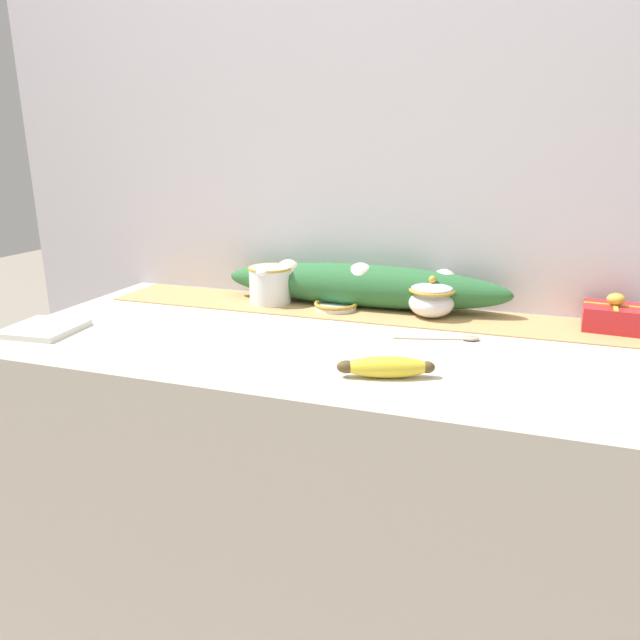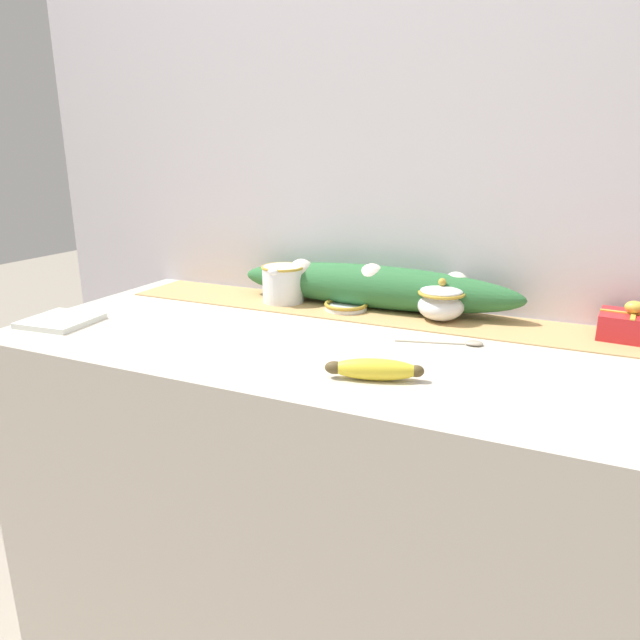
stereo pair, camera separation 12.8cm
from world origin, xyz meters
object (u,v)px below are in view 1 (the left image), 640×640
small_dish (336,305)px  napkin_stack (44,329)px  sugar_bowl (431,299)px  banana (386,367)px  cream_pitcher (270,283)px  spoon (464,338)px  gift_box (613,317)px

small_dish → napkin_stack: small_dish is taller
sugar_bowl → banana: 0.44m
cream_pitcher → napkin_stack: cream_pitcher is taller
cream_pitcher → spoon: (0.55, -0.16, -0.05)m
gift_box → sugar_bowl: bearing=-176.1°
cream_pitcher → spoon: 0.58m
cream_pitcher → sugar_bowl: size_ratio=1.20×
sugar_bowl → spoon: sugar_bowl is taller
sugar_bowl → napkin_stack: 0.96m
cream_pitcher → spoon: bearing=-16.6°
spoon → sugar_bowl: bearing=106.5°
cream_pitcher → sugar_bowl: (0.45, -0.00, -0.01)m
napkin_stack → gift_box: bearing=19.0°
small_dish → banana: (0.23, -0.43, 0.01)m
small_dish → banana: size_ratio=0.64×
banana → cream_pitcher: bearing=134.1°
banana → gift_box: (0.45, 0.47, 0.01)m
cream_pitcher → banana: bearing=-45.9°
sugar_bowl → gift_box: size_ratio=0.81×
small_dish → napkin_stack: (-0.61, -0.41, -0.01)m
sugar_bowl → napkin_stack: (-0.86, -0.41, -0.04)m
banana → sugar_bowl: bearing=86.9°
sugar_bowl → cream_pitcher: bearing=179.9°
cream_pitcher → napkin_stack: (-0.41, -0.42, -0.05)m
cream_pitcher → small_dish: bearing=-2.6°
sugar_bowl → banana: bearing=-93.1°
sugar_bowl → small_dish: sugar_bowl is taller
cream_pitcher → banana: cream_pitcher is taller
spoon → napkin_stack: size_ratio=1.23×
napkin_stack → banana: bearing=-1.7°
cream_pitcher → spoon: size_ratio=0.74×
gift_box → spoon: bearing=-150.0°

